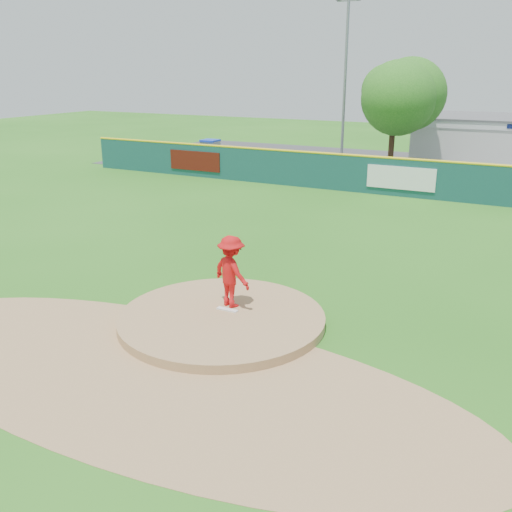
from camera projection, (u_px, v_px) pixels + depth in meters
The scene contains 12 objects.
ground at pixel (222, 323), 15.23m from camera, with size 120.00×120.00×0.00m, color #286B19.
pitchers_mound at pixel (222, 323), 15.23m from camera, with size 5.50×5.50×0.50m, color #9E774C.
pitching_rubber at pixel (227, 310), 15.40m from camera, with size 0.60×0.15×0.04m, color white.
infield_dirt_arc at pixel (154, 374), 12.69m from camera, with size 15.40×15.40×0.01m, color #9E774C.
parking_lot at pixel (427, 170), 38.04m from camera, with size 44.00×16.00×0.02m, color #38383A.
pitcher at pixel (231, 272), 15.41m from camera, with size 1.29×0.74×1.99m, color red.
van at pixel (328, 166), 35.23m from camera, with size 2.45×5.32×1.48m, color white.
fence_banners at pixel (289, 169), 32.68m from camera, with size 16.44×0.04×1.20m.
playground_slide at pixel (210, 152), 40.13m from camera, with size 1.11×3.14×1.73m.
outfield_fence at pixel (394, 176), 30.10m from camera, with size 40.00×0.14×2.07m.
deciduous_tree at pixel (395, 101), 35.79m from camera, with size 5.60×5.60×7.36m.
light_pole_left at pixel (345, 75), 38.75m from camera, with size 1.75×0.25×11.00m.
Camera 1 is at (7.16, -11.95, 6.47)m, focal length 40.00 mm.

